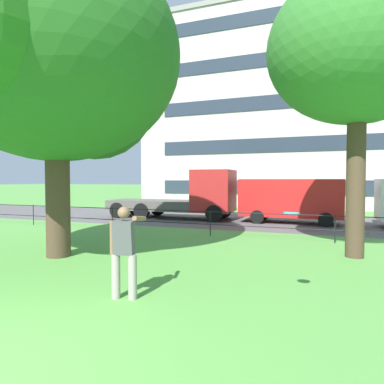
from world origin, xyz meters
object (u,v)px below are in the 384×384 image
at_px(panel_van_far_left, 291,198).
at_px(apartment_building_background, 316,111).
at_px(tree_small_lawn, 370,34).
at_px(flatbed_truck_right, 189,197).
at_px(tree_large_lawn, 60,63).
at_px(frisbee, 291,213).
at_px(person_thrower, 124,249).

bearing_deg(panel_van_far_left, apartment_building_background, 84.60).
height_order(tree_small_lawn, apartment_building_background, apartment_building_background).
bearing_deg(flatbed_truck_right, tree_small_lawn, -42.41).
bearing_deg(tree_large_lawn, panel_van_far_left, 59.19).
bearing_deg(tree_small_lawn, frisbee, -112.36).
distance_m(frisbee, apartment_building_background, 26.11).
height_order(frisbee, panel_van_far_left, panel_van_far_left).
distance_m(tree_large_lawn, tree_small_lawn, 8.64).
height_order(tree_large_lawn, panel_van_far_left, tree_large_lawn).
relative_size(tree_small_lawn, panel_van_far_left, 1.62).
xyz_separation_m(person_thrower, frisbee, (2.91, 0.64, 0.71)).
height_order(frisbee, flatbed_truck_right, flatbed_truck_right).
relative_size(tree_small_lawn, apartment_building_background, 0.28).
relative_size(tree_large_lawn, person_thrower, 5.11).
bearing_deg(tree_large_lawn, apartment_building_background, 73.07).
bearing_deg(frisbee, apartment_building_background, 88.61).
height_order(flatbed_truck_right, apartment_building_background, apartment_building_background).
xyz_separation_m(tree_large_lawn, panel_van_far_left, (5.84, 9.80, -4.28)).
relative_size(frisbee, flatbed_truck_right, 0.04).
bearing_deg(tree_large_lawn, person_thrower, -34.14).
relative_size(tree_large_lawn, apartment_building_background, 0.30).
bearing_deg(apartment_building_background, panel_van_far_left, -95.40).
distance_m(person_thrower, flatbed_truck_right, 12.63).
relative_size(tree_small_lawn, frisbee, 28.23).
height_order(person_thrower, flatbed_truck_right, flatbed_truck_right).
bearing_deg(flatbed_truck_right, panel_van_far_left, 0.64).
bearing_deg(panel_van_far_left, frisbee, -86.68).
distance_m(tree_large_lawn, frisbee, 7.82).
bearing_deg(person_thrower, apartment_building_background, 82.25).
height_order(person_thrower, frisbee, person_thrower).
relative_size(frisbee, panel_van_far_left, 0.06).
relative_size(flatbed_truck_right, apartment_building_background, 0.25).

